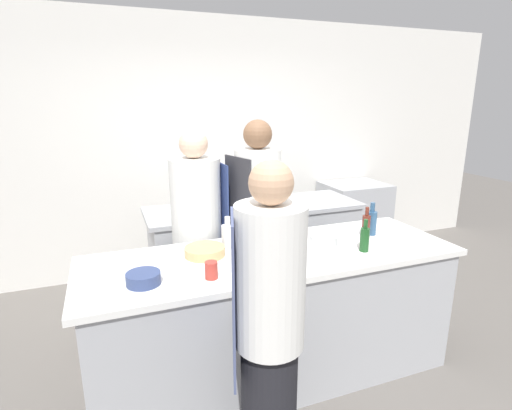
% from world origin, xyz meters
% --- Properties ---
extents(ground_plane, '(16.00, 16.00, 0.00)m').
position_xyz_m(ground_plane, '(0.00, 0.00, 0.00)').
color(ground_plane, '#605B56').
extents(wall_back, '(8.00, 0.06, 2.80)m').
position_xyz_m(wall_back, '(0.00, 2.13, 1.40)').
color(wall_back, silver).
rests_on(wall_back, ground_plane).
extents(prep_counter, '(2.55, 0.84, 0.93)m').
position_xyz_m(prep_counter, '(0.00, 0.00, 0.46)').
color(prep_counter, '#A8AAAF').
rests_on(prep_counter, ground_plane).
extents(pass_counter, '(2.10, 0.70, 0.93)m').
position_xyz_m(pass_counter, '(0.31, 1.20, 0.46)').
color(pass_counter, '#A8AAAF').
rests_on(pass_counter, ground_plane).
extents(oven_range, '(0.75, 0.62, 0.92)m').
position_xyz_m(oven_range, '(1.86, 1.77, 0.46)').
color(oven_range, '#A8AAAF').
rests_on(oven_range, ground_plane).
extents(chef_at_prep_near, '(0.39, 0.37, 1.68)m').
position_xyz_m(chef_at_prep_near, '(-0.34, -0.73, 0.85)').
color(chef_at_prep_near, black).
rests_on(chef_at_prep_near, ground_plane).
extents(chef_at_stove, '(0.41, 0.39, 1.72)m').
position_xyz_m(chef_at_stove, '(-0.38, 0.66, 0.85)').
color(chef_at_stove, black).
rests_on(chef_at_stove, ground_plane).
extents(chef_at_pass_far, '(0.41, 0.39, 1.79)m').
position_xyz_m(chef_at_pass_far, '(0.09, 0.55, 0.90)').
color(chef_at_pass_far, black).
rests_on(chef_at_pass_far, ground_plane).
extents(bottle_olive_oil, '(0.08, 0.08, 0.25)m').
position_xyz_m(bottle_olive_oil, '(0.85, 0.09, 1.03)').
color(bottle_olive_oil, '#2D5175').
rests_on(bottle_olive_oil, prep_counter).
extents(bottle_vinegar, '(0.06, 0.06, 0.23)m').
position_xyz_m(bottle_vinegar, '(0.59, -0.18, 1.02)').
color(bottle_vinegar, '#19471E').
rests_on(bottle_vinegar, prep_counter).
extents(bottle_wine, '(0.06, 0.06, 0.30)m').
position_xyz_m(bottle_wine, '(-0.06, -0.33, 1.05)').
color(bottle_wine, '#B2A84C').
rests_on(bottle_wine, prep_counter).
extents(bottle_cooking_oil, '(0.06, 0.06, 0.24)m').
position_xyz_m(bottle_cooking_oil, '(0.77, 0.05, 1.02)').
color(bottle_cooking_oil, '#5B2319').
rests_on(bottle_cooking_oil, prep_counter).
extents(bottle_sauce, '(0.09, 0.09, 0.22)m').
position_xyz_m(bottle_sauce, '(-0.26, 0.22, 1.01)').
color(bottle_sauce, silver).
rests_on(bottle_sauce, prep_counter).
extents(bowl_mixing_large, '(0.19, 0.19, 0.07)m').
position_xyz_m(bowl_mixing_large, '(-0.87, -0.16, 0.96)').
color(bowl_mixing_large, navy).
rests_on(bowl_mixing_large, prep_counter).
extents(bowl_prep_small, '(0.20, 0.20, 0.07)m').
position_xyz_m(bowl_prep_small, '(0.40, 0.03, 0.96)').
color(bowl_prep_small, '#B7BABC').
rests_on(bowl_prep_small, prep_counter).
extents(bowl_ceramic_blue, '(0.27, 0.27, 0.06)m').
position_xyz_m(bowl_ceramic_blue, '(-0.45, 0.13, 0.96)').
color(bowl_ceramic_blue, tan).
rests_on(bowl_ceramic_blue, prep_counter).
extents(cup, '(0.07, 0.07, 0.10)m').
position_xyz_m(cup, '(-0.50, -0.23, 0.98)').
color(cup, '#B2382D').
rests_on(cup, prep_counter).
extents(stockpot, '(0.24, 0.24, 0.20)m').
position_xyz_m(stockpot, '(-0.29, 1.10, 1.03)').
color(stockpot, '#A8AAAF').
rests_on(stockpot, pass_counter).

